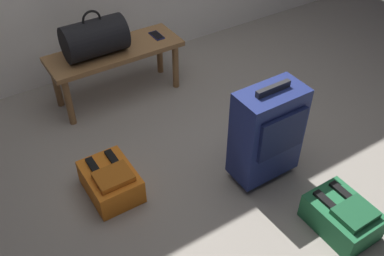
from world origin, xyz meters
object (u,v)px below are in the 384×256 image
at_px(suitcase_upright_navy, 267,133).
at_px(backpack_green, 342,216).
at_px(duffel_bag_black, 95,38).
at_px(backpack_orange, 111,181).
at_px(bench, 115,57).
at_px(cell_phone, 157,35).

height_order(suitcase_upright_navy, backpack_green, suitcase_upright_navy).
xyz_separation_m(duffel_bag_black, suitcase_upright_navy, (0.53, -1.27, -0.20)).
distance_m(duffel_bag_black, backpack_orange, 1.06).
xyz_separation_m(bench, backpack_orange, (-0.48, -0.90, -0.26)).
bearing_deg(bench, backpack_green, -74.73).
relative_size(bench, backpack_orange, 2.63).
height_order(backpack_orange, backpack_green, same).
bearing_deg(cell_phone, duffel_bag_black, -179.00).
xyz_separation_m(suitcase_upright_navy, backpack_orange, (-0.87, 0.38, -0.26)).
distance_m(duffel_bag_black, cell_phone, 0.51).
distance_m(cell_phone, backpack_orange, 1.27).
bearing_deg(suitcase_upright_navy, cell_phone, 91.54).
bearing_deg(bench, cell_phone, 1.38).
distance_m(bench, suitcase_upright_navy, 1.33).
relative_size(duffel_bag_black, backpack_orange, 1.16).
xyz_separation_m(backpack_orange, backpack_green, (0.98, -0.94, 0.00)).
relative_size(suitcase_upright_navy, backpack_green, 1.80).
height_order(duffel_bag_black, suitcase_upright_navy, duffel_bag_black).
xyz_separation_m(bench, cell_phone, (0.36, 0.01, 0.07)).
relative_size(suitcase_upright_navy, backpack_orange, 1.80).
bearing_deg(backpack_orange, suitcase_upright_navy, -23.35).
xyz_separation_m(cell_phone, backpack_orange, (-0.84, -0.91, -0.33)).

